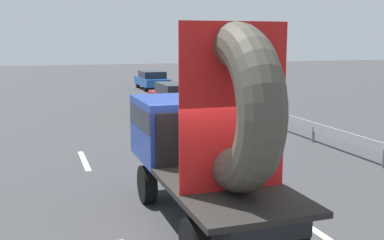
# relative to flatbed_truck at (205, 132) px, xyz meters

# --- Properties ---
(ground_plane) EXTENTS (120.00, 120.00, 0.00)m
(ground_plane) POSITION_rel_flatbed_truck_xyz_m (0.13, -0.82, -1.82)
(ground_plane) COLOR #38383A
(flatbed_truck) EXTENTS (2.02, 5.23, 3.89)m
(flatbed_truck) POSITION_rel_flatbed_truck_xyz_m (0.00, 0.00, 0.00)
(flatbed_truck) COLOR black
(flatbed_truck) RESTS_ON ground_plane
(distant_sedan) EXTENTS (1.89, 4.41, 1.44)m
(distant_sedan) POSITION_rel_flatbed_truck_xyz_m (3.62, 13.76, -1.04)
(distant_sedan) COLOR black
(distant_sedan) RESTS_ON ground_plane
(guardrail) EXTENTS (0.10, 14.25, 0.71)m
(guardrail) POSITION_rel_flatbed_truck_xyz_m (6.14, 3.78, -1.29)
(guardrail) COLOR gray
(guardrail) RESTS_ON ground_plane
(lane_dash_left_far) EXTENTS (0.16, 2.38, 0.01)m
(lane_dash_left_far) POSITION_rel_flatbed_truck_xyz_m (-1.81, 5.52, -1.81)
(lane_dash_left_far) COLOR beige
(lane_dash_left_far) RESTS_ON ground_plane
(lane_dash_right_far) EXTENTS (0.16, 2.59, 0.01)m
(lane_dash_right_far) POSITION_rel_flatbed_truck_xyz_m (1.81, 5.92, -1.81)
(lane_dash_right_far) COLOR beige
(lane_dash_right_far) RESTS_ON ground_plane
(oncoming_car) EXTENTS (1.74, 4.05, 1.32)m
(oncoming_car) POSITION_rel_flatbed_truck_xyz_m (4.99, 24.55, -1.11)
(oncoming_car) COLOR black
(oncoming_car) RESTS_ON ground_plane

